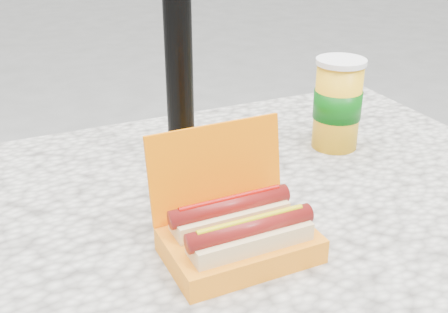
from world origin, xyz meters
name	(u,v)px	position (x,y,z in m)	size (l,w,h in m)	color
picnic_table	(216,252)	(0.00, 0.00, 0.64)	(1.20, 0.80, 0.75)	beige
hotdog_box	(238,231)	(-0.03, -0.16, 0.79)	(0.21, 0.16, 0.17)	#F67000
fries_plate	(213,156)	(0.05, 0.13, 0.76)	(0.23, 0.29, 0.04)	yellow
soda_cup	(337,104)	(0.31, 0.10, 0.84)	(0.10, 0.10, 0.18)	yellow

